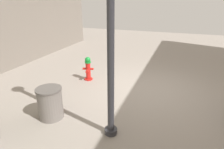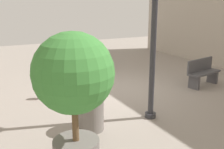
{
  "view_description": "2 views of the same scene",
  "coord_description": "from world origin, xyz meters",
  "views": [
    {
      "loc": [
        -0.88,
        5.84,
        2.81
      ],
      "look_at": [
        0.76,
        1.35,
        0.93
      ],
      "focal_mm": 31.69,
      "sensor_mm": 36.0,
      "label": 1
    },
    {
      "loc": [
        4.14,
        7.57,
        2.84
      ],
      "look_at": [
        0.94,
        1.43,
        0.96
      ],
      "focal_mm": 42.21,
      "sensor_mm": 36.0,
      "label": 2
    }
  ],
  "objects": [
    {
      "name": "ground_plane",
      "position": [
        0.0,
        0.0,
        0.0
      ],
      "size": [
        23.4,
        23.4,
        0.0
      ],
      "primitive_type": "plane",
      "color": "gray"
    },
    {
      "name": "fire_hydrant",
      "position": [
        2.2,
        -0.1,
        0.43
      ],
      "size": [
        0.4,
        0.37,
        0.85
      ],
      "color": "red",
      "rests_on": "ground_plane"
    },
    {
      "name": "street_lamp",
      "position": [
        0.37,
        2.47,
        2.65
      ],
      "size": [
        0.36,
        0.36,
        4.31
      ],
      "color": "#2D2D33",
      "rests_on": "ground_plane"
    },
    {
      "name": "trash_bin",
      "position": [
        1.99,
        2.39,
        0.4
      ],
      "size": [
        0.62,
        0.62,
        0.79
      ],
      "color": "slate",
      "rests_on": "ground_plane"
    }
  ]
}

